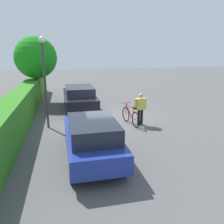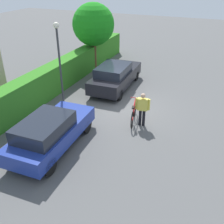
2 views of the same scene
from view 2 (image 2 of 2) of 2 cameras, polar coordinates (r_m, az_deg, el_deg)
name	(u,v)px [view 2 (image 2 of 2)]	position (r m, az deg, el deg)	size (l,w,h in m)	color
ground_plane	(126,106)	(13.59, 3.02, 1.32)	(60.00, 60.00, 0.00)	#535353
hedge_row	(52,79)	(15.18, -12.82, 6.93)	(18.29, 0.90, 1.59)	#317B20
parked_car_near	(50,132)	(10.30, -13.26, -4.22)	(4.24, 1.79, 1.45)	navy
parked_car_far	(115,76)	(15.44, 0.72, 7.88)	(4.59, 1.90, 1.47)	black
bicycle	(134,114)	(12.03, 4.73, -0.36)	(1.79, 0.56, 0.99)	black
person_rider	(143,107)	(11.56, 6.64, 1.02)	(0.27, 0.63, 1.56)	black
street_lamp	(59,54)	(13.04, -11.46, 12.30)	(0.28, 0.28, 4.13)	#38383D
tree_kerbside	(93,25)	(18.17, -4.06, 18.40)	(2.76, 2.76, 4.42)	brown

